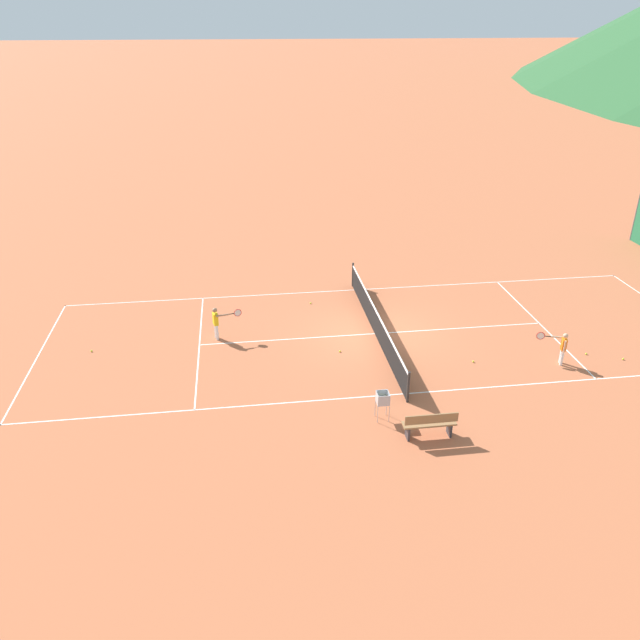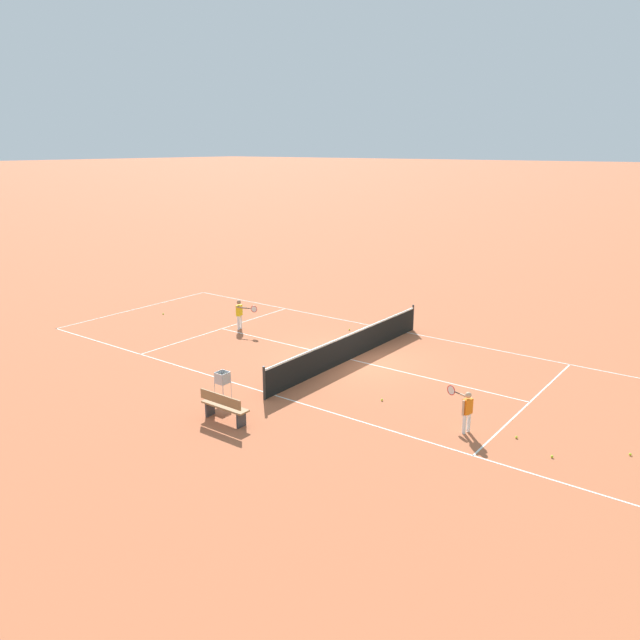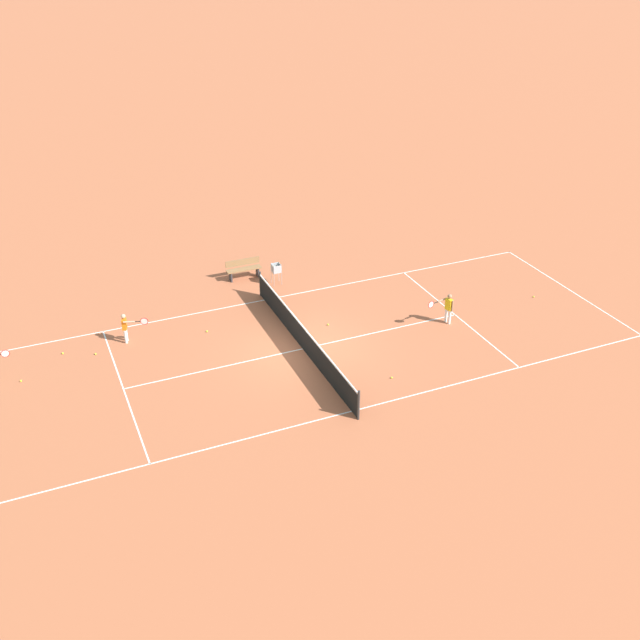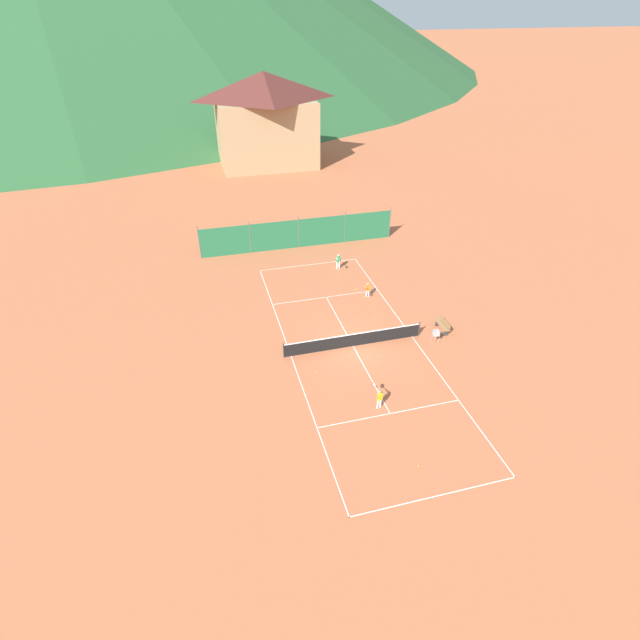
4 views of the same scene
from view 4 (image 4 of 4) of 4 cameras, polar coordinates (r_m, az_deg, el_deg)
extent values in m
plane|color=#B7603D|center=(32.28, 3.81, -2.99)|extent=(600.00, 600.00, 0.00)
cube|color=white|center=(42.03, -1.30, 6.33)|extent=(8.25, 0.05, 0.01)
cube|color=white|center=(24.50, 13.05, -19.04)|extent=(8.25, 0.05, 0.01)
cube|color=white|center=(31.41, -3.33, -4.13)|extent=(0.05, 23.85, 0.01)
cube|color=white|center=(33.63, 10.45, -1.86)|extent=(0.05, 23.85, 0.01)
cube|color=white|center=(37.37, 0.73, 2.63)|extent=(8.20, 0.05, 0.01)
cube|color=white|center=(27.74, 8.02, -10.54)|extent=(8.20, 0.05, 0.01)
cube|color=white|center=(32.28, 3.81, -2.98)|extent=(0.05, 12.80, 0.01)
cylinder|color=#2D2D2D|center=(31.03, -4.17, -3.49)|extent=(0.08, 0.08, 1.06)
cylinder|color=#2D2D2D|center=(33.51, 11.24, -1.01)|extent=(0.08, 0.08, 1.06)
cube|color=black|center=(32.02, 3.84, -2.33)|extent=(9.10, 0.02, 0.91)
cube|color=white|center=(31.74, 3.87, -1.63)|extent=(9.10, 0.04, 0.06)
cube|color=#236B42|center=(44.66, -2.46, 9.84)|extent=(17.20, 0.04, 2.60)
cylinder|color=#59595E|center=(43.72, -13.64, 8.59)|extent=(0.08, 0.08, 2.90)
cylinder|color=#59595E|center=(43.95, -8.00, 9.35)|extent=(0.08, 0.08, 2.90)
cylinder|color=#59595E|center=(44.60, -2.46, 10.01)|extent=(0.08, 0.08, 2.90)
cylinder|color=#59595E|center=(45.64, 2.90, 10.57)|extent=(0.08, 0.08, 2.90)
cylinder|color=#59595E|center=(47.06, 7.99, 11.00)|extent=(0.08, 0.08, 2.90)
cylinder|color=white|center=(27.78, 6.61, -9.52)|extent=(0.10, 0.10, 0.57)
cylinder|color=white|center=(27.86, 6.93, -9.39)|extent=(0.10, 0.10, 0.57)
cube|color=yellow|center=(27.48, 6.84, -8.67)|extent=(0.31, 0.22, 0.44)
sphere|color=#A37556|center=(27.26, 6.89, -8.15)|extent=(0.18, 0.18, 0.18)
cylinder|color=#A37556|center=(27.40, 6.54, -8.80)|extent=(0.06, 0.06, 0.44)
cylinder|color=#A37556|center=(27.58, 6.90, -8.01)|extent=(0.17, 0.45, 0.06)
cylinder|color=black|center=(27.77, 6.52, -7.63)|extent=(0.08, 0.20, 0.03)
torus|color=red|center=(27.92, 6.23, -7.35)|extent=(0.09, 0.28, 0.28)
cylinder|color=silver|center=(27.92, 6.23, -7.35)|extent=(0.06, 0.24, 0.25)
cylinder|color=white|center=(37.52, 5.59, 3.07)|extent=(0.10, 0.10, 0.54)
cylinder|color=white|center=(37.51, 5.32, 3.07)|extent=(0.10, 0.10, 0.54)
cube|color=orange|center=(37.28, 5.49, 3.70)|extent=(0.29, 0.22, 0.42)
sphere|color=tan|center=(37.12, 5.52, 4.13)|extent=(0.16, 0.16, 0.16)
cylinder|color=tan|center=(37.28, 5.75, 3.70)|extent=(0.06, 0.06, 0.42)
cylinder|color=tan|center=(37.01, 5.26, 3.77)|extent=(0.19, 0.41, 0.06)
cylinder|color=black|center=(36.74, 5.27, 3.54)|extent=(0.09, 0.19, 0.03)
torus|color=red|center=(36.54, 5.28, 3.36)|extent=(0.11, 0.27, 0.28)
cylinder|color=silver|center=(36.54, 5.28, 3.36)|extent=(0.08, 0.24, 0.25)
cylinder|color=white|center=(41.33, 2.22, 6.29)|extent=(0.11, 0.11, 0.61)
cylinder|color=white|center=(41.27, 1.96, 6.25)|extent=(0.11, 0.11, 0.61)
cube|color=#239E5B|center=(41.05, 2.11, 6.95)|extent=(0.30, 0.18, 0.47)
sphere|color=beige|center=(40.89, 2.12, 7.40)|extent=(0.19, 0.19, 0.19)
cylinder|color=beige|center=(41.11, 2.35, 6.98)|extent=(0.07, 0.07, 0.47)
cylinder|color=beige|center=(40.71, 1.97, 7.01)|extent=(0.09, 0.48, 0.07)
cylinder|color=black|center=(40.42, 2.14, 6.80)|extent=(0.04, 0.22, 0.03)
torus|color=red|center=(40.21, 2.26, 6.65)|extent=(0.04, 0.28, 0.28)
cylinder|color=silver|center=(40.21, 2.26, 6.65)|extent=(0.02, 0.25, 0.25)
sphere|color=#CCE033|center=(40.37, 2.01, 5.16)|extent=(0.07, 0.07, 0.07)
sphere|color=#CCE033|center=(38.45, 4.18, 3.54)|extent=(0.07, 0.07, 0.07)
sphere|color=#CCE033|center=(35.20, 6.26, 0.35)|extent=(0.07, 0.07, 0.07)
sphere|color=#CCE033|center=(39.48, 4.39, 4.38)|extent=(0.07, 0.07, 0.07)
sphere|color=#CCE033|center=(25.44, 11.22, -16.03)|extent=(0.07, 0.07, 0.07)
sphere|color=#CCE033|center=(31.49, 6.76, -4.17)|extent=(0.07, 0.07, 0.07)
sphere|color=#CCE033|center=(30.04, -0.35, -6.03)|extent=(0.07, 0.07, 0.07)
cylinder|color=#B7B7BC|center=(33.08, 12.92, -2.29)|extent=(0.02, 0.02, 0.55)
cylinder|color=#B7B7BC|center=(33.22, 13.44, -2.20)|extent=(0.02, 0.02, 0.55)
cylinder|color=#B7B7BC|center=(33.32, 12.66, -1.96)|extent=(0.02, 0.02, 0.55)
cylinder|color=#B7B7BC|center=(33.46, 13.19, -1.87)|extent=(0.02, 0.02, 0.55)
cube|color=#B7B7BC|center=(33.11, 13.11, -1.68)|extent=(0.34, 0.34, 0.02)
cube|color=#B7B7BC|center=(32.90, 13.28, -1.61)|extent=(0.34, 0.02, 0.34)
cube|color=#B7B7BC|center=(33.14, 13.02, -1.29)|extent=(0.34, 0.02, 0.34)
cube|color=#B7B7BC|center=(32.95, 12.89, -1.50)|extent=(0.02, 0.34, 0.34)
cube|color=#B7B7BC|center=(33.09, 13.41, -1.41)|extent=(0.02, 0.34, 0.34)
sphere|color=#CCE033|center=(33.07, 13.32, -1.67)|extent=(0.07, 0.07, 0.07)
sphere|color=#CCE033|center=(33.03, 12.93, -1.66)|extent=(0.07, 0.07, 0.07)
sphere|color=#CCE033|center=(33.18, 13.17, -1.52)|extent=(0.07, 0.07, 0.07)
sphere|color=#CCE033|center=(33.10, 12.88, -1.57)|extent=(0.07, 0.07, 0.07)
sphere|color=#CCE033|center=(33.09, 12.97, -1.60)|extent=(0.07, 0.07, 0.07)
sphere|color=#CCE033|center=(33.11, 13.05, -1.58)|extent=(0.07, 0.07, 0.07)
sphere|color=#CCE033|center=(32.98, 13.12, -1.63)|extent=(0.07, 0.07, 0.07)
sphere|color=#CCE033|center=(33.01, 13.00, -1.58)|extent=(0.07, 0.07, 0.07)
sphere|color=#CCE033|center=(33.11, 13.09, -1.47)|extent=(0.07, 0.07, 0.07)
sphere|color=#CCE033|center=(33.06, 13.34, -1.57)|extent=(0.07, 0.07, 0.07)
sphere|color=#CCE033|center=(33.02, 13.40, -1.62)|extent=(0.07, 0.07, 0.07)
cube|color=olive|center=(34.39, 13.78, -0.58)|extent=(0.36, 1.50, 0.05)
cube|color=olive|center=(34.32, 14.07, -0.18)|extent=(0.04, 1.50, 0.28)
cube|color=#333338|center=(34.08, 14.18, -1.43)|extent=(0.32, 0.06, 0.44)
cube|color=#333338|center=(34.94, 13.30, -0.35)|extent=(0.32, 0.06, 0.44)
cube|color=tan|center=(68.81, -6.17, 20.50)|extent=(12.00, 9.00, 8.00)
pyramid|color=#51231E|center=(67.80, -6.48, 25.11)|extent=(13.00, 10.00, 3.20)
camera|label=1|loc=(35.87, 40.21, 12.04)|focal=35.00mm
camera|label=2|loc=(46.14, 21.04, 16.46)|focal=35.00mm
camera|label=3|loc=(35.64, -37.71, 18.91)|focal=42.00mm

